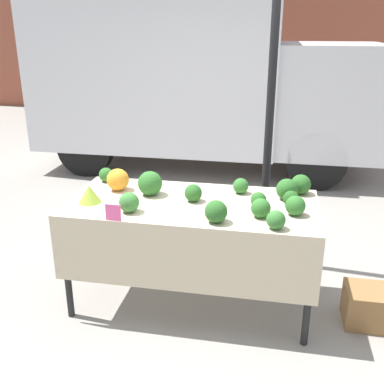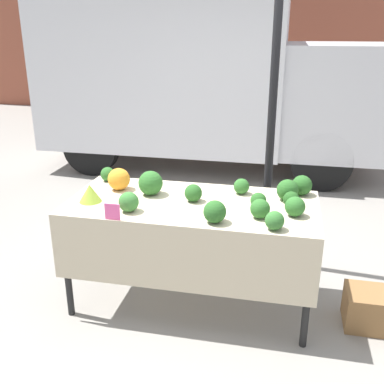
{
  "view_description": "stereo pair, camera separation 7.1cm",
  "coord_description": "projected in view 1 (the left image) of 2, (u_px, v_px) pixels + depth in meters",
  "views": [
    {
      "loc": [
        0.58,
        -3.04,
        2.08
      ],
      "look_at": [
        0.0,
        0.0,
        0.93
      ],
      "focal_mm": 42.0,
      "sensor_mm": 36.0,
      "label": 1
    },
    {
      "loc": [
        0.65,
        -3.02,
        2.08
      ],
      "look_at": [
        0.0,
        0.0,
        0.93
      ],
      "focal_mm": 42.0,
      "sensor_mm": 36.0,
      "label": 2
    }
  ],
  "objects": [
    {
      "name": "ground_plane",
      "position": [
        192.0,
        300.0,
        3.62
      ],
      "size": [
        40.0,
        40.0,
        0.0
      ],
      "primitive_type": "plane",
      "color": "gray"
    },
    {
      "name": "broccoli_head_5",
      "position": [
        129.0,
        202.0,
        3.13
      ],
      "size": [
        0.14,
        0.14,
        0.14
      ],
      "color": "#387533",
      "rests_on": "market_table"
    },
    {
      "name": "broccoli_head_2",
      "position": [
        150.0,
        183.0,
        3.44
      ],
      "size": [
        0.19,
        0.19,
        0.19
      ],
      "color": "#2D6628",
      "rests_on": "market_table"
    },
    {
      "name": "broccoli_head_1",
      "position": [
        301.0,
        184.0,
        3.46
      ],
      "size": [
        0.15,
        0.15,
        0.15
      ],
      "color": "#285B23",
      "rests_on": "market_table"
    },
    {
      "name": "price_sign",
      "position": [
        113.0,
        213.0,
        2.99
      ],
      "size": [
        0.11,
        0.01,
        0.11
      ],
      "color": "#F45B9E",
      "rests_on": "market_table"
    },
    {
      "name": "broccoli_head_8",
      "position": [
        216.0,
        212.0,
        2.96
      ],
      "size": [
        0.15,
        0.15,
        0.15
      ],
      "color": "#285B23",
      "rests_on": "market_table"
    },
    {
      "name": "parked_truck",
      "position": [
        195.0,
        81.0,
        6.67
      ],
      "size": [
        4.89,
        1.91,
        2.43
      ],
      "color": "silver",
      "rests_on": "ground_plane"
    },
    {
      "name": "produce_crate",
      "position": [
        372.0,
        306.0,
        3.3
      ],
      "size": [
        0.39,
        0.31,
        0.28
      ],
      "color": "olive",
      "rests_on": "ground_plane"
    },
    {
      "name": "broccoli_head_7",
      "position": [
        258.0,
        200.0,
        3.21
      ],
      "size": [
        0.11,
        0.11,
        0.11
      ],
      "color": "#285B23",
      "rests_on": "market_table"
    },
    {
      "name": "broccoli_head_3",
      "position": [
        287.0,
        189.0,
        3.35
      ],
      "size": [
        0.16,
        0.16,
        0.16
      ],
      "color": "#285B23",
      "rests_on": "market_table"
    },
    {
      "name": "market_table",
      "position": [
        190.0,
        219.0,
        3.3
      ],
      "size": [
        1.85,
        0.88,
        0.85
      ],
      "color": "beige",
      "rests_on": "ground_plane"
    },
    {
      "name": "broccoli_head_11",
      "position": [
        291.0,
        199.0,
        3.23
      ],
      "size": [
        0.12,
        0.12,
        0.12
      ],
      "color": "#23511E",
      "rests_on": "market_table"
    },
    {
      "name": "broccoli_head_9",
      "position": [
        261.0,
        208.0,
        3.04
      ],
      "size": [
        0.13,
        0.13,
        0.13
      ],
      "color": "#2D6628",
      "rests_on": "market_table"
    },
    {
      "name": "broccoli_head_6",
      "position": [
        106.0,
        175.0,
        3.75
      ],
      "size": [
        0.12,
        0.12,
        0.12
      ],
      "color": "#2D6628",
      "rests_on": "market_table"
    },
    {
      "name": "building_facade",
      "position": [
        259.0,
        12.0,
        10.7
      ],
      "size": [
        16.0,
        0.6,
        4.78
      ],
      "color": "brown",
      "rests_on": "ground_plane"
    },
    {
      "name": "broccoli_head_0",
      "position": [
        193.0,
        193.0,
        3.32
      ],
      "size": [
        0.13,
        0.13,
        0.13
      ],
      "color": "#285B23",
      "rests_on": "market_table"
    },
    {
      "name": "broccoli_head_12",
      "position": [
        276.0,
        220.0,
        2.87
      ],
      "size": [
        0.12,
        0.12,
        0.12
      ],
      "color": "#336B2D",
      "rests_on": "market_table"
    },
    {
      "name": "broccoli_head_4",
      "position": [
        295.0,
        206.0,
        3.08
      ],
      "size": [
        0.14,
        0.14,
        0.14
      ],
      "color": "#2D6628",
      "rests_on": "market_table"
    },
    {
      "name": "orange_cauliflower",
      "position": [
        118.0,
        180.0,
        3.54
      ],
      "size": [
        0.18,
        0.18,
        0.18
      ],
      "color": "orange",
      "rests_on": "market_table"
    },
    {
      "name": "tent_pole",
      "position": [
        269.0,
        126.0,
        3.8
      ],
      "size": [
        0.07,
        0.07,
        2.56
      ],
      "color": "black",
      "rests_on": "ground_plane"
    },
    {
      "name": "romanesco_head",
      "position": [
        90.0,
        194.0,
        3.3
      ],
      "size": [
        0.17,
        0.17,
        0.13
      ],
      "color": "#93B238",
      "rests_on": "market_table"
    },
    {
      "name": "broccoli_head_10",
      "position": [
        241.0,
        186.0,
        3.48
      ],
      "size": [
        0.12,
        0.12,
        0.12
      ],
      "color": "#2D6628",
      "rests_on": "market_table"
    }
  ]
}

